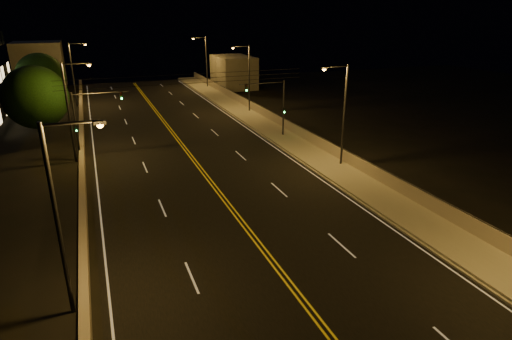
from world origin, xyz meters
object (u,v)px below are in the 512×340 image
object	(u,v)px
streetlight_1	(342,110)
tree_0	(36,97)
streetlight_2	(247,74)
tree_2	(41,77)
traffic_signal_right	(275,102)
traffic_signal_left	(86,117)
streetlight_6	(74,70)
streetlight_3	(205,59)
streetlight_4	(62,209)
tree_1	(27,91)
streetlight_5	(71,106)

from	to	relation	value
streetlight_1	tree_0	size ratio (longest dim) A/B	1.09
streetlight_1	streetlight_2	world-z (taller)	same
streetlight_1	tree_2	bearing A→B (deg)	129.31
traffic_signal_right	tree_2	world-z (taller)	tree_2
streetlight_2	traffic_signal_left	bearing A→B (deg)	-147.91
streetlight_6	traffic_signal_right	world-z (taller)	streetlight_6
streetlight_3	streetlight_4	bearing A→B (deg)	-110.38
streetlight_3	streetlight_4	size ratio (longest dim) A/B	1.00
traffic_signal_right	streetlight_6	bearing A→B (deg)	127.59
tree_0	tree_1	bearing A→B (deg)	100.47
tree_0	tree_1	distance (m)	9.41
streetlight_1	streetlight_5	xyz separation A→B (m)	(-21.43, 9.98, 0.00)
streetlight_3	traffic_signal_left	size ratio (longest dim) A/B	1.44
streetlight_5	tree_1	distance (m)	15.49
tree_1	tree_0	bearing A→B (deg)	-79.53
streetlight_1	traffic_signal_left	bearing A→B (deg)	152.49
streetlight_2	streetlight_6	xyz separation A→B (m)	(-21.43, 13.14, 0.00)
streetlight_1	traffic_signal_right	distance (m)	10.76
streetlight_5	streetlight_6	distance (m)	26.49
streetlight_2	traffic_signal_left	world-z (taller)	streetlight_2
streetlight_5	traffic_signal_right	xyz separation A→B (m)	(19.93, 0.60, -1.25)
tree_1	streetlight_6	bearing A→B (deg)	67.20
streetlight_6	tree_1	bearing A→B (deg)	-112.80
streetlight_2	streetlight_4	size ratio (longest dim) A/B	1.00
streetlight_1	streetlight_6	xyz separation A→B (m)	(-21.43, 36.47, 0.00)
tree_0	tree_1	size ratio (longest dim) A/B	1.16
streetlight_1	streetlight_3	world-z (taller)	same
streetlight_1	traffic_signal_right	size ratio (longest dim) A/B	1.44
streetlight_1	tree_0	world-z (taller)	streetlight_1
streetlight_4	traffic_signal_left	world-z (taller)	streetlight_4
streetlight_3	traffic_signal_left	world-z (taller)	streetlight_3
streetlight_2	tree_2	size ratio (longest dim) A/B	1.10
streetlight_1	tree_1	world-z (taller)	streetlight_1
streetlight_3	streetlight_5	world-z (taller)	same
tree_1	tree_2	size ratio (longest dim) A/B	0.87
streetlight_4	streetlight_1	bearing A→B (deg)	30.31
traffic_signal_left	tree_2	bearing A→B (deg)	103.88
streetlight_2	streetlight_3	bearing A→B (deg)	90.00
streetlight_4	streetlight_5	bearing A→B (deg)	90.00
streetlight_3	traffic_signal_right	distance (m)	34.63
streetlight_6	traffic_signal_left	distance (m)	25.94
streetlight_1	streetlight_4	xyz separation A→B (m)	(-21.43, -12.53, 0.00)
tree_0	streetlight_1	bearing A→B (deg)	-31.94
streetlight_6	traffic_signal_left	world-z (taller)	streetlight_6
streetlight_1	tree_1	bearing A→B (deg)	137.00
tree_0	tree_1	xyz separation A→B (m)	(-1.70, 9.23, -0.73)
streetlight_2	streetlight_4	xyz separation A→B (m)	(-21.43, -35.86, 0.00)
streetlight_3	streetlight_5	bearing A→B (deg)	-121.36
tree_1	tree_2	bearing A→B (deg)	80.70
tree_2	streetlight_6	bearing A→B (deg)	54.34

